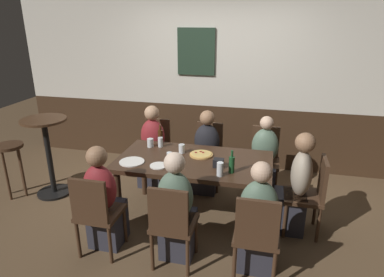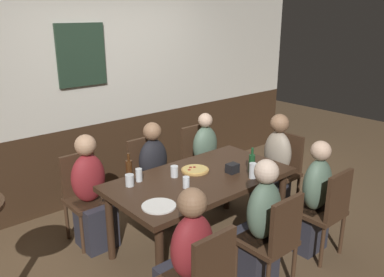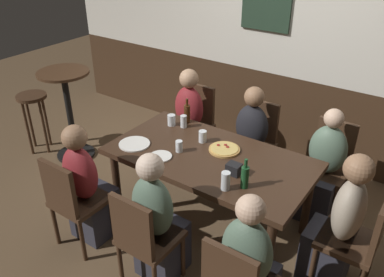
% 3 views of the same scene
% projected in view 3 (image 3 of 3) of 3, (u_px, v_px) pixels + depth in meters
% --- Properties ---
extents(ground_plane, '(12.00, 12.00, 0.00)m').
position_uv_depth(ground_plane, '(208.00, 223.00, 3.76)').
color(ground_plane, brown).
extents(wall_back, '(6.40, 0.13, 2.60)m').
position_uv_depth(wall_back, '(294.00, 45.00, 4.31)').
color(wall_back, '#3D2819').
rests_on(wall_back, ground_plane).
extents(dining_table, '(1.73, 0.93, 0.74)m').
position_uv_depth(dining_table, '(210.00, 163.00, 3.44)').
color(dining_table, '#382316').
rests_on(dining_table, ground_plane).
extents(chair_right_far, '(0.40, 0.40, 0.88)m').
position_uv_depth(chair_right_far, '(329.00, 162.00, 3.77)').
color(chair_right_far, '#422B1C').
rests_on(chair_right_far, ground_plane).
extents(chair_left_far, '(0.40, 0.40, 0.88)m').
position_uv_depth(chair_left_far, '(195.00, 120.00, 4.53)').
color(chair_left_far, '#422B1C').
rests_on(chair_left_far, ground_plane).
extents(chair_left_near, '(0.40, 0.40, 0.88)m').
position_uv_depth(chair_left_near, '(72.00, 199.00, 3.27)').
color(chair_left_near, '#422B1C').
rests_on(chair_left_near, ground_plane).
extents(chair_head_east, '(0.40, 0.40, 0.88)m').
position_uv_depth(chair_head_east, '(360.00, 238.00, 2.88)').
color(chair_head_east, '#422B1C').
rests_on(chair_head_east, ground_plane).
extents(chair_mid_far, '(0.40, 0.40, 0.88)m').
position_uv_depth(chair_mid_far, '(256.00, 139.00, 4.15)').
color(chair_mid_far, '#422B1C').
rests_on(chair_mid_far, ground_plane).
extents(chair_mid_near, '(0.40, 0.40, 0.88)m').
position_uv_depth(chair_mid_near, '(143.00, 237.00, 2.89)').
color(chair_mid_near, '#422B1C').
rests_on(chair_mid_near, ground_plane).
extents(person_right_far, '(0.34, 0.37, 1.08)m').
position_uv_depth(person_right_far, '(322.00, 174.00, 3.67)').
color(person_right_far, '#2D2D38').
rests_on(person_right_far, ground_plane).
extents(person_right_near, '(0.34, 0.37, 1.12)m').
position_uv_depth(person_right_near, '(248.00, 272.00, 2.64)').
color(person_right_near, '#2D2D38').
rests_on(person_right_near, ground_plane).
extents(person_left_far, '(0.34, 0.37, 1.13)m').
position_uv_depth(person_left_far, '(187.00, 127.00, 4.42)').
color(person_left_far, '#2D2D38').
rests_on(person_left_far, ground_plane).
extents(person_left_near, '(0.34, 0.37, 1.12)m').
position_uv_depth(person_left_near, '(88.00, 191.00, 3.40)').
color(person_left_near, '#2D2D38').
rests_on(person_left_near, ground_plane).
extents(person_head_east, '(0.37, 0.34, 1.15)m').
position_uv_depth(person_head_east, '(337.00, 230.00, 2.96)').
color(person_head_east, '#2D2D38').
rests_on(person_head_east, ground_plane).
extents(person_mid_far, '(0.34, 0.37, 1.11)m').
position_uv_depth(person_mid_far, '(248.00, 148.00, 4.05)').
color(person_mid_far, '#2D2D38').
rests_on(person_mid_far, ground_plane).
extents(person_mid_near, '(0.34, 0.37, 1.13)m').
position_uv_depth(person_mid_near, '(158.00, 226.00, 3.02)').
color(person_mid_near, '#2D2D38').
rests_on(person_mid_near, ground_plane).
extents(pizza, '(0.27, 0.27, 0.03)m').
position_uv_depth(pizza, '(224.00, 149.00, 3.47)').
color(pizza, tan).
rests_on(pizza, dining_table).
extents(pint_glass_stout, '(0.06, 0.06, 0.10)m').
position_uv_depth(pint_glass_stout, '(179.00, 147.00, 3.44)').
color(pint_glass_stout, silver).
rests_on(pint_glass_stout, dining_table).
extents(pint_glass_pale, '(0.08, 0.08, 0.11)m').
position_uv_depth(pint_glass_pale, '(171.00, 121.00, 3.87)').
color(pint_glass_pale, silver).
rests_on(pint_glass_pale, dining_table).
extents(beer_glass_tall, '(0.06, 0.06, 0.12)m').
position_uv_depth(beer_glass_tall, '(184.00, 122.00, 3.83)').
color(beer_glass_tall, silver).
rests_on(beer_glass_tall, dining_table).
extents(highball_clear, '(0.07, 0.07, 0.11)m').
position_uv_depth(highball_clear, '(203.00, 137.00, 3.58)').
color(highball_clear, silver).
rests_on(highball_clear, dining_table).
extents(beer_glass_half, '(0.07, 0.07, 0.15)m').
position_uv_depth(beer_glass_half, '(226.00, 182.00, 2.95)').
color(beer_glass_half, silver).
rests_on(beer_glass_half, dining_table).
extents(beer_bottle_green, '(0.06, 0.06, 0.25)m').
position_uv_depth(beer_bottle_green, '(245.00, 176.00, 2.96)').
color(beer_bottle_green, '#194723').
rests_on(beer_bottle_green, dining_table).
extents(beer_bottle_brown, '(0.06, 0.06, 0.25)m').
position_uv_depth(beer_bottle_brown, '(187.00, 113.00, 3.90)').
color(beer_bottle_brown, '#42230F').
rests_on(beer_bottle_brown, dining_table).
extents(plate_white_large, '(0.28, 0.28, 0.01)m').
position_uv_depth(plate_white_large, '(134.00, 144.00, 3.56)').
color(plate_white_large, white).
rests_on(plate_white_large, dining_table).
extents(plate_white_small, '(0.19, 0.19, 0.01)m').
position_uv_depth(plate_white_small, '(161.00, 156.00, 3.38)').
color(plate_white_small, white).
rests_on(plate_white_small, dining_table).
extents(condiment_caddy, '(0.11, 0.09, 0.09)m').
position_uv_depth(condiment_caddy, '(234.00, 169.00, 3.14)').
color(condiment_caddy, black).
rests_on(condiment_caddy, dining_table).
extents(side_bar_table, '(0.56, 0.56, 1.05)m').
position_uv_depth(side_bar_table, '(69.00, 108.00, 4.52)').
color(side_bar_table, black).
rests_on(side_bar_table, ground_plane).
extents(bar_stool, '(0.34, 0.34, 0.72)m').
position_uv_depth(bar_stool, '(33.00, 107.00, 4.67)').
color(bar_stool, '#422B1C').
rests_on(bar_stool, ground_plane).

